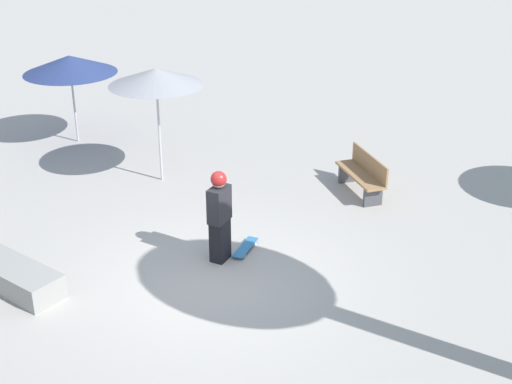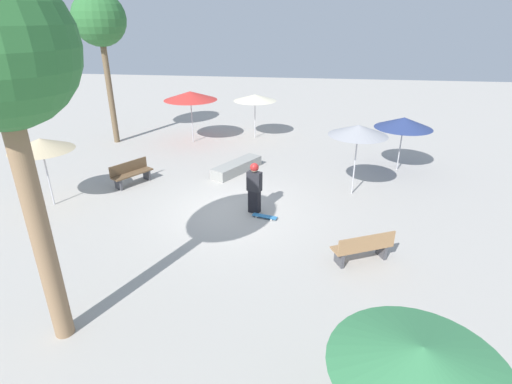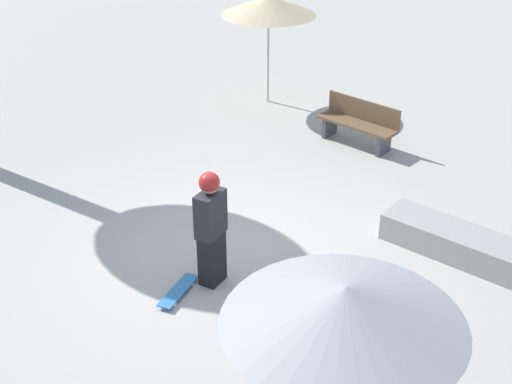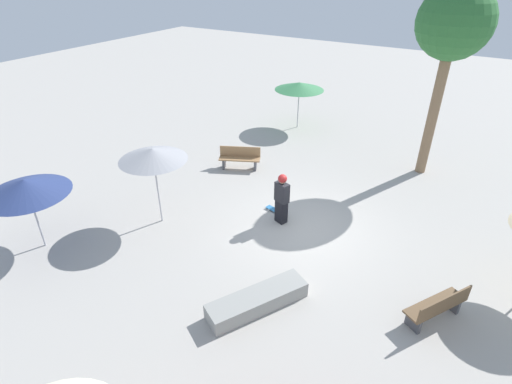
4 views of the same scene
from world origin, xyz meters
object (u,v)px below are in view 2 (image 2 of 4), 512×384
object	(u,v)px
skater_main	(254,186)
shade_umbrella_red	(190,96)
shade_umbrella_grey	(358,130)
palm_tree_right	(100,21)
shade_umbrella_navy	(404,123)
shade_umbrella_cream	(255,98)
shade_umbrella_green	(421,358)
bench_far	(131,173)
shade_umbrella_tan	(41,144)
bench_near	(363,248)
concrete_ledge	(237,167)
skateboard	(265,216)

from	to	relation	value
skater_main	shade_umbrella_red	bearing A→B (deg)	139.23
shade_umbrella_grey	palm_tree_right	bearing A→B (deg)	-113.59
shade_umbrella_navy	palm_tree_right	bearing A→B (deg)	-99.36
shade_umbrella_grey	shade_umbrella_cream	xyz separation A→B (m)	(-6.55, -4.40, -0.26)
skater_main	shade_umbrella_green	distance (m)	8.29
bench_far	shade_umbrella_cream	world-z (taller)	shade_umbrella_cream
shade_umbrella_navy	shade_umbrella_tan	distance (m)	13.07
shade_umbrella_grey	palm_tree_right	world-z (taller)	palm_tree_right
skater_main	palm_tree_right	xyz separation A→B (m)	(-6.79, -7.92, 4.69)
bench_far	shade_umbrella_grey	distance (m)	8.37
shade_umbrella_grey	shade_umbrella_green	size ratio (longest dim) A/B	1.09
skater_main	shade_umbrella_cream	size ratio (longest dim) A/B	0.76
bench_near	palm_tree_right	xyz separation A→B (m)	(-9.25, -11.06, 5.17)
shade_umbrella_grey	concrete_ledge	bearing A→B (deg)	-109.22
concrete_ledge	shade_umbrella_green	distance (m)	12.01
skater_main	skateboard	bearing A→B (deg)	-25.76
concrete_ledge	shade_umbrella_navy	bearing A→B (deg)	99.98
concrete_ledge	palm_tree_right	world-z (taller)	palm_tree_right
concrete_ledge	shade_umbrella_cream	distance (m)	5.33
shade_umbrella_grey	shade_umbrella_red	bearing A→B (deg)	-126.25
palm_tree_right	shade_umbrella_red	bearing A→B (deg)	97.94
skateboard	bench_far	distance (m)	5.68
palm_tree_right	shade_umbrella_grey	bearing A→B (deg)	66.41
skater_main	shade_umbrella_green	world-z (taller)	shade_umbrella_green
concrete_ledge	shade_umbrella_navy	distance (m)	6.84
concrete_ledge	shade_umbrella_red	xyz separation A→B (m)	(-3.86, -2.92, 2.09)
shade_umbrella_grey	shade_umbrella_cream	distance (m)	7.89
skateboard	shade_umbrella_red	bearing A→B (deg)	133.80
skateboard	shade_umbrella_grey	world-z (taller)	shade_umbrella_grey
skater_main	shade_umbrella_grey	size ratio (longest dim) A/B	0.67
skater_main	shade_umbrella_cream	xyz separation A→B (m)	(-8.46, -1.14, 1.15)
shade_umbrella_red	skater_main	bearing A→B (deg)	29.39
shade_umbrella_grey	shade_umbrella_cream	world-z (taller)	shade_umbrella_grey
shade_umbrella_red	shade_umbrella_green	bearing A→B (deg)	25.91
bench_near	shade_umbrella_grey	xyz separation A→B (m)	(-4.37, 0.11, 1.90)
shade_umbrella_grey	skater_main	bearing A→B (deg)	-59.70
shade_umbrella_navy	shade_umbrella_cream	size ratio (longest dim) A/B	1.01
skateboard	shade_umbrella_cream	bearing A→B (deg)	113.24
concrete_ledge	shade_umbrella_green	world-z (taller)	shade_umbrella_green
skateboard	bench_far	world-z (taller)	bench_far
shade_umbrella_grey	shade_umbrella_cream	bearing A→B (deg)	-146.13
bench_near	palm_tree_right	bearing A→B (deg)	114.74
bench_near	shade_umbrella_red	xyz separation A→B (m)	(-9.78, -7.26, 1.87)
skateboard	shade_umbrella_red	size ratio (longest dim) A/B	0.32
shade_umbrella_cream	palm_tree_right	distance (m)	7.83
bench_near	shade_umbrella_tan	world-z (taller)	shade_umbrella_tan
bench_far	palm_tree_right	world-z (taller)	palm_tree_right
skater_main	shade_umbrella_navy	size ratio (longest dim) A/B	0.75
skater_main	palm_tree_right	world-z (taller)	palm_tree_right
skater_main	palm_tree_right	bearing A→B (deg)	159.24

